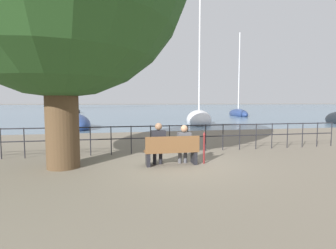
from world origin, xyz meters
TOP-DOWN VIEW (x-y plane):
  - ground_plane at (0.00, 0.00)m, footprint 1000.00×1000.00m
  - harbor_water at (0.00, 159.23)m, footprint 600.00×300.00m
  - park_bench at (0.00, -0.06)m, footprint 1.64×0.45m
  - seated_person_left at (-0.40, 0.01)m, footprint 0.41×0.35m
  - seated_person_right at (0.40, 0.02)m, footprint 0.40×0.35m
  - promenade_railing at (-0.00, 1.96)m, footprint 15.23×0.04m
  - closed_umbrella at (1.03, -0.05)m, footprint 0.09×0.09m
  - sailboat_0 at (-4.68, 13.06)m, footprint 3.86×6.27m
  - sailboat_2 at (5.77, 14.62)m, footprint 3.68×6.05m
  - sailboat_3 at (-8.87, 43.12)m, footprint 2.31×6.30m
  - sailboat_5 at (16.04, 27.44)m, footprint 3.05×7.33m
  - harbor_lighthouse at (-17.81, 93.39)m, footprint 6.09×6.09m

SIDE VIEW (x-z plane):
  - ground_plane at x=0.00m, z-range 0.00..0.00m
  - harbor_water at x=0.00m, z-range 0.00..0.01m
  - sailboat_3 at x=-8.87m, z-range -4.07..4.68m
  - sailboat_5 at x=16.04m, z-range -5.78..6.50m
  - sailboat_0 at x=-4.68m, z-range -6.02..6.79m
  - sailboat_2 at x=5.77m, z-range -5.49..6.31m
  - park_bench at x=0.00m, z-range -0.02..0.88m
  - closed_umbrella at x=1.03m, z-range 0.06..1.07m
  - seated_person_right at x=0.40m, z-range 0.06..1.28m
  - promenade_railing at x=0.00m, z-range 0.17..1.22m
  - seated_person_left at x=-0.40m, z-range 0.06..1.35m
  - harbor_lighthouse at x=-17.81m, z-range -1.03..28.51m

